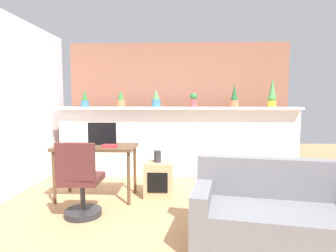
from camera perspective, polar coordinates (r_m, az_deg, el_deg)
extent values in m
plane|color=tan|center=(3.36, 1.41, -19.05)|extent=(12.00, 12.00, 0.00)
cube|color=white|center=(5.12, 1.91, -3.42)|extent=(4.29, 0.16, 1.22)
cube|color=white|center=(5.02, 1.93, 3.63)|extent=(4.29, 0.36, 0.04)
cube|color=#935B47|center=(5.66, 2.01, 3.91)|extent=(4.29, 0.10, 2.50)
cylinder|color=#386B84|center=(5.32, -16.46, 4.34)|extent=(0.14, 0.14, 0.11)
cone|color=#2D7033|center=(5.33, -16.50, 6.03)|extent=(0.10, 0.10, 0.20)
cylinder|color=#C66B42|center=(5.15, -9.49, 4.53)|extent=(0.15, 0.15, 0.13)
cone|color=#2D7033|center=(5.15, -9.51, 6.13)|extent=(0.12, 0.12, 0.16)
cylinder|color=#386B84|center=(5.07, -2.42, 4.64)|extent=(0.16, 0.16, 0.14)
cone|color=#4C9347|center=(5.07, -2.43, 6.44)|extent=(0.13, 0.13, 0.18)
cylinder|color=#B7474C|center=(5.02, 5.19, 4.63)|extent=(0.12, 0.12, 0.14)
sphere|color=#2D7033|center=(5.02, 5.20, 5.99)|extent=(0.13, 0.13, 0.13)
cylinder|color=#C66B42|center=(5.10, 13.24, 4.39)|extent=(0.15, 0.15, 0.11)
cone|color=#235B2D|center=(5.10, 13.29, 6.66)|extent=(0.12, 0.12, 0.29)
cylinder|color=gold|center=(5.27, 20.24, 4.22)|extent=(0.15, 0.15, 0.11)
sphere|color=#4C9347|center=(5.27, 20.28, 5.31)|extent=(0.14, 0.14, 0.14)
cone|color=#4C9347|center=(5.28, 20.34, 7.38)|extent=(0.12, 0.12, 0.32)
cylinder|color=brown|center=(4.10, -22.03, -9.65)|extent=(0.04, 0.04, 0.71)
cylinder|color=brown|center=(3.80, -7.96, -10.49)|extent=(0.04, 0.04, 0.71)
cylinder|color=brown|center=(4.55, -19.38, -8.12)|extent=(0.04, 0.04, 0.71)
cylinder|color=brown|center=(4.28, -6.72, -8.69)|extent=(0.04, 0.04, 0.71)
cube|color=brown|center=(4.08, -14.32, -4.13)|extent=(1.10, 0.60, 0.04)
cube|color=black|center=(4.11, -13.16, -1.52)|extent=(0.40, 0.04, 0.32)
cylinder|color=#262628|center=(3.69, -16.77, -16.43)|extent=(0.44, 0.44, 0.07)
cylinder|color=#333333|center=(3.62, -16.86, -13.41)|extent=(0.06, 0.06, 0.34)
cube|color=#4C2323|center=(3.55, -16.95, -10.20)|extent=(0.44, 0.44, 0.08)
cube|color=#4C2323|center=(3.33, -18.26, -6.87)|extent=(0.44, 0.08, 0.42)
cube|color=tan|center=(4.15, -1.90, -10.59)|extent=(0.40, 0.40, 0.50)
cube|color=black|center=(3.97, -2.12, -11.33)|extent=(0.28, 0.04, 0.28)
cylinder|color=#2D2D33|center=(4.04, -2.14, -6.14)|extent=(0.10, 0.10, 0.17)
cube|color=#B22D33|center=(3.89, -11.71, -3.95)|extent=(0.19, 0.12, 0.04)
cube|color=slate|center=(2.95, 21.36, -18.75)|extent=(1.67, 1.02, 0.40)
cube|color=slate|center=(3.10, 20.76, -9.72)|extent=(1.56, 0.43, 0.40)
cube|color=slate|center=(2.83, 6.99, -13.42)|extent=(0.29, 0.78, 0.16)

